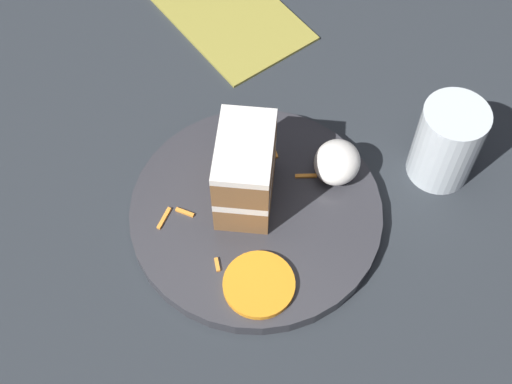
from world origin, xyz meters
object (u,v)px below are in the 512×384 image
cake_slice (245,171)px  orange_garnish (259,284)px  cream_dollop (337,162)px  menu_card (218,4)px  plate (256,213)px  drinking_glass (445,146)px

cake_slice → orange_garnish: bearing=103.4°
cream_dollop → orange_garnish: 0.16m
cake_slice → cream_dollop: (0.06, -0.08, -0.03)m
cake_slice → menu_card: bearing=-76.9°
cake_slice → orange_garnish: 0.12m
plate → drinking_glass: 0.22m
cream_dollop → menu_card: (0.22, 0.23, -0.04)m
cream_dollop → orange_garnish: size_ratio=0.76×
cake_slice → drinking_glass: bearing=-162.1°
plate → drinking_glass: drinking_glass is taller
drinking_glass → menu_card: (0.16, 0.34, -0.04)m
cream_dollop → drinking_glass: bearing=-62.0°
plate → drinking_glass: bearing=-53.1°
plate → menu_card: 0.34m
orange_garnish → plate: bearing=21.7°
cream_dollop → cake_slice: bearing=126.4°
cake_slice → drinking_glass: size_ratio=1.03×
orange_garnish → drinking_glass: size_ratio=0.72×
orange_garnish → cream_dollop: bearing=-12.0°
plate → orange_garnish: size_ratio=3.73×
menu_card → drinking_glass: bearing=-82.5°
cake_slice → drinking_glass: (0.12, -0.19, -0.02)m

